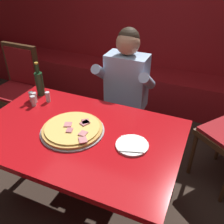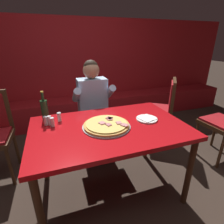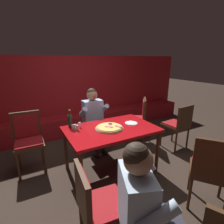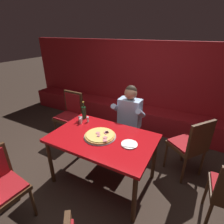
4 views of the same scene
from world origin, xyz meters
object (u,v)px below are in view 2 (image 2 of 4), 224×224
Objects in this scene: shaker_red_pepper_flakes at (49,121)px; diner_seated_blue_shirt at (94,105)px; main_dining_table at (110,133)px; plate_white_paper at (147,119)px; dining_chair_far_right at (163,106)px; shaker_black_pepper at (46,121)px; shaker_oregano at (59,117)px; pizza at (107,125)px; shaker_parmesan at (52,123)px; beer_bottle at (45,109)px.

shaker_red_pepper_flakes is 0.07× the size of diner_seated_blue_shirt.
main_dining_table is 16.39× the size of shaker_red_pepper_flakes.
dining_chair_far_right reaches higher than plate_white_paper.
shaker_red_pepper_flakes is 1.00× the size of shaker_black_pepper.
shaker_oregano and shaker_black_pepper have the same top height.
main_dining_table is at bearing -92.97° from diner_seated_blue_shirt.
pizza is 0.53m from shaker_red_pepper_flakes.
pizza is 5.10× the size of shaker_oregano.
plate_white_paper is 2.44× the size of shaker_oregano.
shaker_oregano is 0.12m from shaker_parmesan.
diner_seated_blue_shirt is (0.47, 0.50, -0.10)m from shaker_oregano.
dining_chair_far_right is at bearing 45.50° from plate_white_paper.
pizza is 0.43m from plate_white_paper.
shaker_red_pepper_flakes reaches higher than plate_white_paper.
diner_seated_blue_shirt is 1.05m from dining_chair_far_right.
beer_bottle is (-0.52, 0.35, 0.09)m from pizza.
shaker_black_pepper is (0.00, -0.13, -0.07)m from beer_bottle.
main_dining_table is 0.60m from shaker_black_pepper.
beer_bottle reaches higher than shaker_parmesan.
pizza is (-0.03, -0.01, 0.10)m from main_dining_table.
beer_bottle is 0.23× the size of diner_seated_blue_shirt.
plate_white_paper is at bearing -12.06° from shaker_black_pepper.
plate_white_paper is 2.44× the size of shaker_red_pepper_flakes.
shaker_black_pepper is 1.00× the size of shaker_parmesan.
beer_bottle is 3.40× the size of shaker_oregano.
shaker_parmesan is at bearing -131.51° from diner_seated_blue_shirt.
shaker_oregano is at bearing 56.51° from shaker_parmesan.
shaker_black_pepper is (-0.55, 0.21, 0.12)m from main_dining_table.
shaker_parmesan is (-0.89, 0.15, 0.03)m from plate_white_paper.
dining_chair_far_right is (0.69, 0.70, -0.19)m from plate_white_paper.
beer_bottle reaches higher than main_dining_table.
diner_seated_blue_shirt is at bearing 47.09° from shaker_oregano.
dining_chair_far_right is (1.63, 0.50, -0.22)m from shaker_black_pepper.
diner_seated_blue_shirt reaches higher than shaker_black_pepper.
shaker_black_pepper is (-0.12, -0.05, 0.00)m from shaker_oregano.
pizza is at bearing -177.59° from plate_white_paper.
plate_white_paper is at bearing 1.37° from main_dining_table.
beer_bottle is at bearing 105.04° from shaker_red_pepper_flakes.
shaker_parmesan is (-0.46, 0.17, 0.02)m from pizza.
shaker_red_pepper_flakes is at bearing 117.49° from shaker_parmesan.
main_dining_table is 0.53m from shaker_parmesan.
plate_white_paper is at bearing -64.88° from diner_seated_blue_shirt.
dining_chair_far_right is at bearing -2.89° from diner_seated_blue_shirt.
pizza is 0.78m from diner_seated_blue_shirt.
pizza reaches higher than plate_white_paper.
shaker_parmesan is at bearing 170.20° from plate_white_paper.
shaker_black_pepper is (-0.52, 0.22, 0.02)m from pizza.
pizza is at bearing -33.59° from beer_bottle.
beer_bottle is 1.70m from dining_chair_far_right.
diner_seated_blue_shirt reaches higher than dining_chair_far_right.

